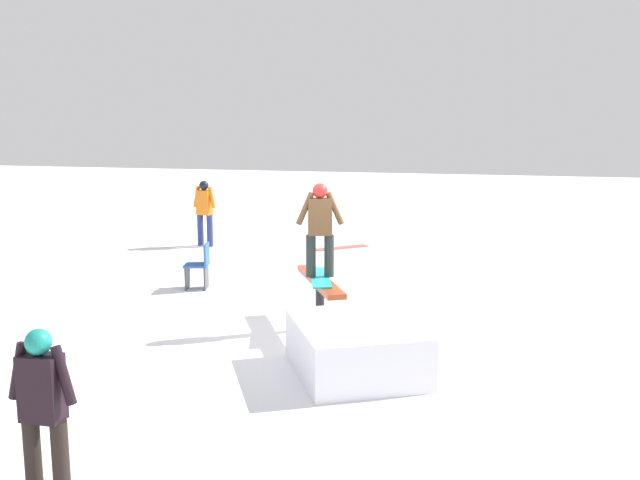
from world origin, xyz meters
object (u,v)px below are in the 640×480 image
at_px(main_rider_on_rail, 320,231).
at_px(loose_snowboard_coral, 341,248).
at_px(rail_feature, 320,287).
at_px(bystander_orange, 205,210).
at_px(bystander_black, 43,406).
at_px(folding_chair, 199,267).

distance_m(main_rider_on_rail, loose_snowboard_coral, 6.97).
bearing_deg(rail_feature, bystander_orange, 8.65).
bearing_deg(main_rider_on_rail, bystander_black, 151.86).
height_order(main_rider_on_rail, loose_snowboard_coral, main_rider_on_rail).
bearing_deg(loose_snowboard_coral, bystander_orange, 147.91).
relative_size(main_rider_on_rail, bystander_orange, 0.89).
xyz_separation_m(rail_feature, main_rider_on_rail, (0.00, 0.00, 0.88)).
relative_size(rail_feature, main_rider_on_rail, 1.34).
bearing_deg(rail_feature, bystander_black, 141.27).
bearing_deg(bystander_black, bystander_orange, -73.28).
bearing_deg(loose_snowboard_coral, main_rider_on_rail, -121.46).
relative_size(bystander_black, folding_chair, 1.74).
bearing_deg(folding_chair, bystander_black, 0.66).
xyz_separation_m(bystander_orange, folding_chair, (-4.22, -1.64, -0.52)).
bearing_deg(bystander_black, loose_snowboard_coral, -89.67).
bearing_deg(bystander_orange, bystander_black, -60.55).
bearing_deg(bystander_orange, loose_snowboard_coral, 21.63).
relative_size(loose_snowboard_coral, folding_chair, 1.62).
xyz_separation_m(main_rider_on_rail, bystander_orange, (6.20, 4.49, -0.62)).
height_order(rail_feature, bystander_orange, bystander_orange).
relative_size(rail_feature, bystander_orange, 1.19).
height_order(rail_feature, bystander_black, bystander_black).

